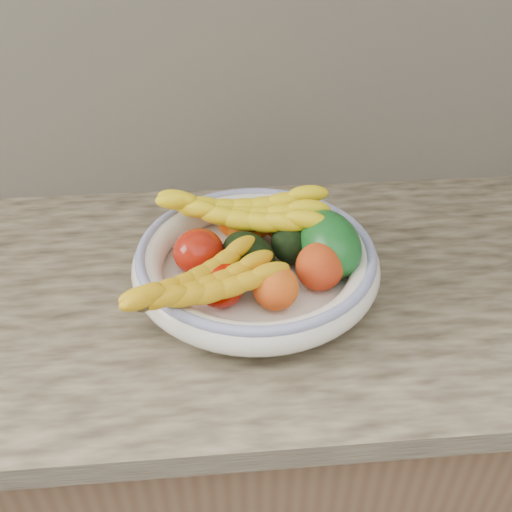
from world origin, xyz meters
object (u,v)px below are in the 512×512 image
(green_mango, at_px, (329,244))
(banana_bunch_back, at_px, (242,216))
(banana_bunch_front, at_px, (203,288))
(fruit_bowl, at_px, (256,262))

(green_mango, height_order, banana_bunch_back, green_mango)
(banana_bunch_back, relative_size, banana_bunch_front, 1.16)
(banana_bunch_back, bearing_deg, banana_bunch_front, -100.88)
(banana_bunch_back, bearing_deg, fruit_bowl, -66.52)
(banana_bunch_back, height_order, banana_bunch_front, banana_bunch_back)
(fruit_bowl, distance_m, banana_bunch_back, 0.09)
(fruit_bowl, bearing_deg, banana_bunch_front, -130.87)
(fruit_bowl, relative_size, banana_bunch_back, 1.31)
(banana_bunch_front, bearing_deg, banana_bunch_back, 38.20)
(green_mango, bearing_deg, banana_bunch_back, 133.68)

